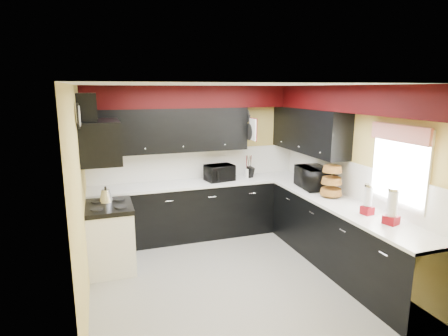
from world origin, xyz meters
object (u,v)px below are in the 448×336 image
microwave (314,178)px  knife_block (250,172)px  toaster_oven (220,173)px  kettle (106,196)px  utensil_crock (249,173)px

microwave → knife_block: (-0.66, 0.96, -0.07)m
toaster_oven → kettle: 1.93m
kettle → toaster_oven: bearing=17.3°
knife_block → toaster_oven: bearing=161.3°
kettle → knife_block: bearing=14.2°
utensil_crock → microwave: bearing=-56.2°
toaster_oven → kettle: toaster_oven is taller
utensil_crock → knife_block: size_ratio=0.82×
toaster_oven → utensil_crock: size_ratio=2.97×
microwave → utensil_crock: (-0.67, 1.00, -0.09)m
toaster_oven → knife_block: size_ratio=2.43×
microwave → utensil_crock: size_ratio=3.85×
kettle → utensil_crock: bearing=15.2°
toaster_oven → knife_block: bearing=-5.8°
kettle → microwave: bearing=-6.5°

